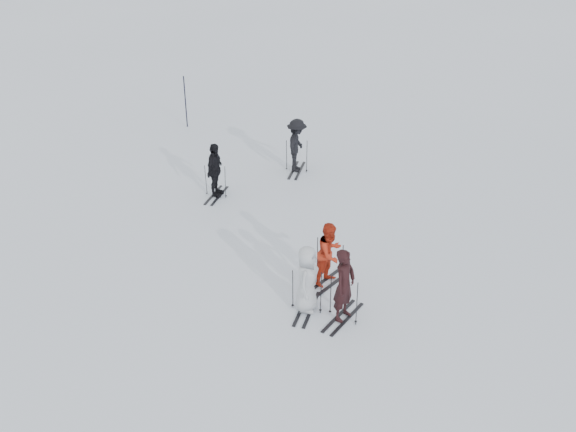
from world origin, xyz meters
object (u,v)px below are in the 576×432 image
object	(u,v)px
skier_red	(330,254)
skier_near_dark	(344,286)
skier_uphill_far	(297,146)
piste_marker	(185,102)
skier_grey	(307,280)
skier_uphill_left	(215,171)

from	to	relation	value
skier_red	skier_near_dark	bearing A→B (deg)	-131.29
skier_uphill_far	piste_marker	world-z (taller)	piste_marker
skier_grey	skier_uphill_far	distance (m)	8.32
skier_near_dark	skier_uphill_left	world-z (taller)	skier_near_dark
skier_grey	skier_uphill_left	xyz separation A→B (m)	(-3.37, 6.03, 0.04)
skier_uphill_left	skier_uphill_far	world-z (taller)	skier_uphill_far
skier_uphill_left	skier_grey	bearing A→B (deg)	-139.72
skier_uphill_far	piste_marker	xyz separation A→B (m)	(-4.94, 4.14, 0.13)
skier_grey	piste_marker	xyz separation A→B (m)	(-5.79, 12.41, 0.22)
skier_near_dark	skier_uphill_left	distance (m)	7.62
piste_marker	skier_uphill_left	bearing A→B (deg)	-69.23
skier_uphill_left	skier_near_dark	bearing A→B (deg)	-134.85
skier_red	skier_uphill_left	size ratio (longest dim) A/B	0.95
skier_near_dark	skier_grey	distance (m)	0.94
skier_uphill_left	skier_red	bearing A→B (deg)	-129.95
skier_grey	skier_uphill_far	size ratio (longest dim) A/B	0.91
skier_near_dark	skier_uphill_far	size ratio (longest dim) A/B	0.98
skier_uphill_left	piste_marker	world-z (taller)	piste_marker
skier_grey	piste_marker	size ratio (longest dim) A/B	0.80
skier_red	skier_uphill_far	distance (m)	7.19
skier_near_dark	skier_uphill_far	xyz separation A→B (m)	(-1.74, 8.56, 0.02)
skier_uphill_far	skier_near_dark	bearing A→B (deg)	-161.01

